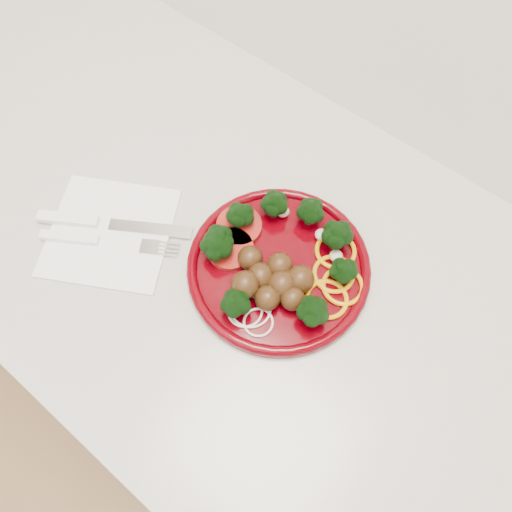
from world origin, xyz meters
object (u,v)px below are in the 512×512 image
Objects in this scene: napkin at (110,232)px; fork at (86,239)px; plate at (278,264)px; knife at (94,222)px.

napkin is 0.03m from fork.
napkin is at bearing -154.95° from plate.
plate is at bearing 25.05° from napkin.
fork is at bearing -97.00° from knife.
knife is (-0.24, -0.10, -0.01)m from plate.
knife is at bearing -156.46° from plate.
knife is 0.03m from fork.
knife is at bearing 83.00° from fork.
fork is (-0.23, -0.13, -0.01)m from plate.
napkin is 0.03m from knife.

